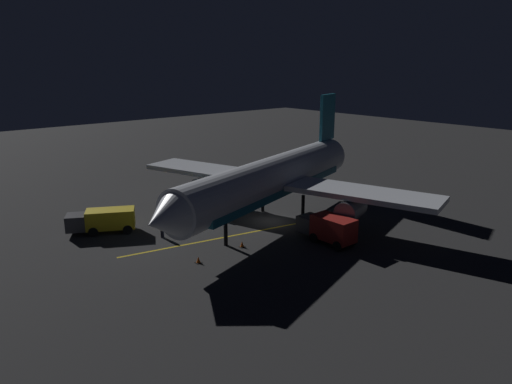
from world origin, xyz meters
TOP-DOWN VIEW (x-y plane):
  - ground_plane at (0.00, 0.00)m, footprint 180.00×180.00m
  - apron_guide_stripe at (-1.09, 4.00)m, footprint 5.35×24.49m
  - airliner at (0.17, -0.57)m, footprint 32.80×35.40m
  - baggage_truck at (8.07, 14.36)m, footprint 4.83×6.50m
  - catering_truck at (-7.76, 0.04)m, footprint 5.70×2.33m
  - ground_crew_worker at (3.20, 10.84)m, footprint 0.40×0.40m
  - traffic_cone_near_left at (-3.88, 11.61)m, footprint 0.50×0.50m
  - traffic_cone_near_right at (-3.55, 6.71)m, footprint 0.50×0.50m
  - traffic_cone_under_wing at (8.75, 7.38)m, footprint 0.50×0.50m

SIDE VIEW (x-z plane):
  - ground_plane at x=0.00m, z-range -0.20..0.00m
  - apron_guide_stripe at x=-1.09m, z-range 0.00..0.01m
  - traffic_cone_near_left at x=-3.88m, z-range -0.03..0.52m
  - traffic_cone_near_right at x=-3.55m, z-range -0.03..0.52m
  - traffic_cone_under_wing at x=8.75m, z-range -0.03..0.52m
  - ground_crew_worker at x=3.20m, z-range 0.02..1.76m
  - baggage_truck at x=8.07m, z-range 0.06..2.32m
  - catering_truck at x=-7.76m, z-range 0.01..2.56m
  - airliner at x=0.17m, z-range -1.65..10.54m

